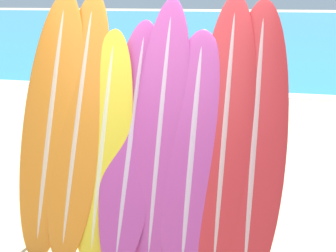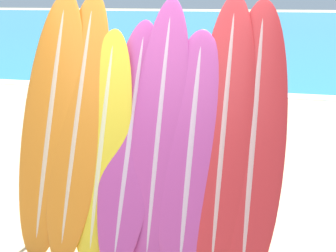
% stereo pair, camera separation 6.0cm
% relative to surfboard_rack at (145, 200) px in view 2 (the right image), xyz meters
% --- Properties ---
extents(ocean_water, '(120.00, 60.00, 0.01)m').
position_rel_surfboard_rack_xyz_m(ocean_water, '(-0.17, 36.67, -0.51)').
color(ocean_water, teal).
rests_on(ocean_water, ground_plane).
extents(surfboard_rack, '(2.16, 0.04, 0.95)m').
position_rel_surfboard_rack_xyz_m(surfboard_rack, '(0.00, 0.00, 0.00)').
color(surfboard_rack, slate).
rests_on(surfboard_rack, ground_plane).
extents(surfboard_slot_0, '(0.57, 0.98, 2.31)m').
position_rel_surfboard_rack_xyz_m(surfboard_slot_0, '(-0.90, 0.05, 0.64)').
color(surfboard_slot_0, orange).
rests_on(surfboard_slot_0, ground_plane).
extents(surfboard_slot_1, '(0.51, 1.07, 2.31)m').
position_rel_surfboard_rack_xyz_m(surfboard_slot_1, '(-0.64, 0.06, 0.64)').
color(surfboard_slot_1, orange).
rests_on(surfboard_slot_1, ground_plane).
extents(surfboard_slot_2, '(0.50, 0.86, 1.98)m').
position_rel_surfboard_rack_xyz_m(surfboard_slot_2, '(-0.39, -0.00, 0.48)').
color(surfboard_slot_2, yellow).
rests_on(surfboard_slot_2, ground_plane).
extents(surfboard_slot_3, '(0.51, 1.08, 2.06)m').
position_rel_surfboard_rack_xyz_m(surfboard_slot_3, '(-0.14, 0.02, 0.52)').
color(surfboard_slot_3, '#B23D8E').
rests_on(surfboard_slot_3, ground_plane).
extents(surfboard_slot_4, '(0.48, 0.99, 2.26)m').
position_rel_surfboard_rack_xyz_m(surfboard_slot_4, '(0.12, 0.04, 0.62)').
color(surfboard_slot_4, '#B23D8E').
rests_on(surfboard_slot_4, ground_plane).
extents(surfboard_slot_5, '(0.57, 0.93, 1.99)m').
position_rel_surfboard_rack_xyz_m(surfboard_slot_5, '(0.41, -0.01, 0.49)').
color(surfboard_slot_5, '#B23D8E').
rests_on(surfboard_slot_5, ground_plane).
extents(surfboard_slot_6, '(0.49, 1.10, 2.29)m').
position_rel_surfboard_rack_xyz_m(surfboard_slot_6, '(0.67, 0.06, 0.64)').
color(surfboard_slot_6, red).
rests_on(surfboard_slot_6, ground_plane).
extents(surfboard_slot_7, '(0.53, 1.10, 2.25)m').
position_rel_surfboard_rack_xyz_m(surfboard_slot_7, '(0.91, 0.06, 0.61)').
color(surfboard_slot_7, red).
rests_on(surfboard_slot_7, ground_plane).
extents(person_mid_beach, '(0.26, 0.28, 1.66)m').
position_rel_surfboard_rack_xyz_m(person_mid_beach, '(-0.97, 2.03, 0.40)').
color(person_mid_beach, '#846047').
rests_on(person_mid_beach, ground_plane).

